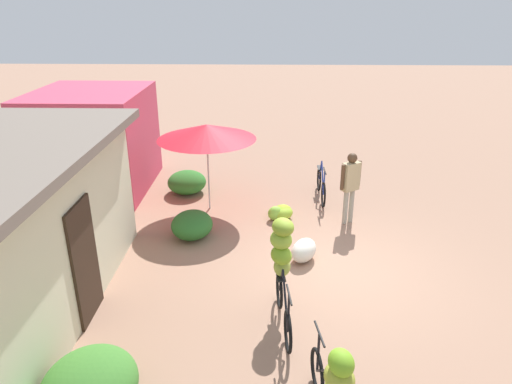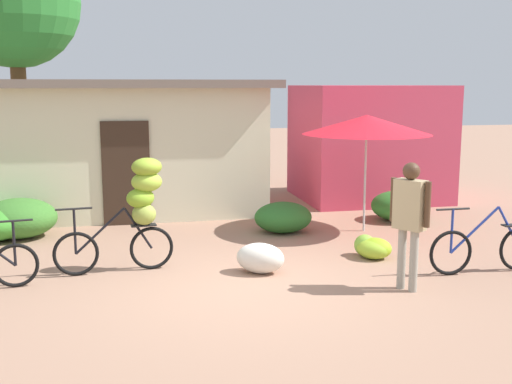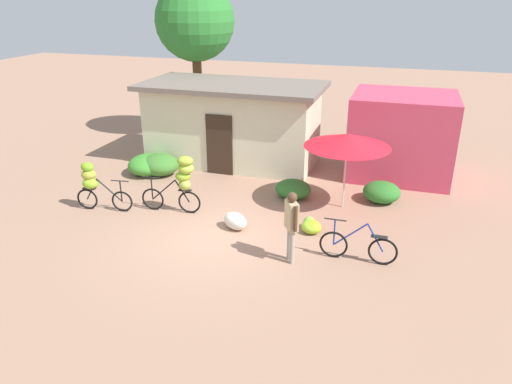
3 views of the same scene
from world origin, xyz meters
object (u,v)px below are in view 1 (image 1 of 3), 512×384
bicycle_center_loaded (321,185)px  produce_sack (304,250)px  shop_pink (94,141)px  market_umbrella (207,132)px  banana_pile_on_ground (281,213)px  person_vendor (350,181)px  bicycle_near_pile (282,259)px

bicycle_center_loaded → produce_sack: size_ratio=2.50×
shop_pink → market_umbrella: size_ratio=1.37×
banana_pile_on_ground → bicycle_center_loaded: bearing=-40.0°
shop_pink → market_umbrella: shop_pink is taller
produce_sack → person_vendor: 2.23m
produce_sack → bicycle_center_loaded: bearing=-11.8°
bicycle_near_pile → produce_sack: size_ratio=2.43×
market_umbrella → bicycle_center_loaded: size_ratio=1.34×
bicycle_center_loaded → person_vendor: (-1.43, -0.48, 0.68)m
bicycle_center_loaded → person_vendor: bearing=-161.6°
shop_pink → banana_pile_on_ground: (-1.90, -4.98, -1.17)m
bicycle_near_pile → person_vendor: 3.79m
shop_pink → banana_pile_on_ground: 5.46m
bicycle_center_loaded → person_vendor: person_vendor is taller
shop_pink → bicycle_near_pile: shop_pink is taller
banana_pile_on_ground → produce_sack: size_ratio=1.06×
bicycle_near_pile → produce_sack: bearing=-16.1°
bicycle_center_loaded → banana_pile_on_ground: size_ratio=2.35×
shop_pink → market_umbrella: (-1.35, -3.22, 0.64)m
bicycle_near_pile → person_vendor: person_vendor is taller
market_umbrella → bicycle_near_pile: market_umbrella is taller
bicycle_near_pile → bicycle_center_loaded: (4.86, -1.15, -0.65)m
bicycle_near_pile → banana_pile_on_ground: 3.68m
bicycle_near_pile → produce_sack: (1.70, -0.49, -0.79)m
bicycle_near_pile → bicycle_center_loaded: size_ratio=0.97×
shop_pink → bicycle_center_loaded: 6.16m
bicycle_near_pile → bicycle_center_loaded: bearing=-13.3°
bicycle_near_pile → banana_pile_on_ground: bearing=-1.3°
shop_pink → person_vendor: 6.85m
bicycle_center_loaded → produce_sack: bearing=168.2°
person_vendor → bicycle_near_pile: bearing=154.6°
market_umbrella → bicycle_near_pile: 4.56m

